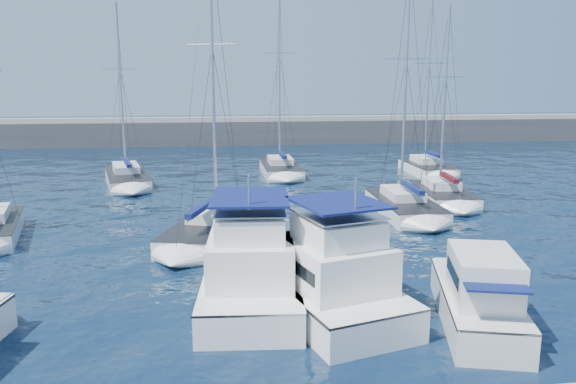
{
  "coord_description": "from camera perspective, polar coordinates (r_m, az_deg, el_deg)",
  "views": [
    {
      "loc": [
        -2.85,
        -22.28,
        8.46
      ],
      "look_at": [
        0.5,
        4.3,
        3.0
      ],
      "focal_mm": 35.0,
      "sensor_mm": 36.0,
      "label": 1
    }
  ],
  "objects": [
    {
      "name": "ground",
      "position": [
        24.01,
        0.09,
        -9.12
      ],
      "size": [
        220.0,
        220.0,
        0.0
      ],
      "primitive_type": "plane",
      "color": "black",
      "rests_on": "ground"
    },
    {
      "name": "breakwater",
      "position": [
        74.71,
        -5.0,
        5.79
      ],
      "size": [
        160.0,
        6.0,
        4.45
      ],
      "color": "#424244",
      "rests_on": "ground"
    },
    {
      "name": "motor_yacht_port_inner",
      "position": [
        21.97,
        -3.72,
        -7.99
      ],
      "size": [
        4.37,
        9.7,
        4.69
      ],
      "rotation": [
        0.0,
        0.0,
        -0.08
      ],
      "color": "white",
      "rests_on": "ground"
    },
    {
      "name": "motor_yacht_stbd_inner",
      "position": [
        20.97,
        3.91,
        -8.96
      ],
      "size": [
        5.87,
        9.06,
        4.69
      ],
      "rotation": [
        0.0,
        0.0,
        0.28
      ],
      "color": "white",
      "rests_on": "ground"
    },
    {
      "name": "motor_yacht_stbd_outer",
      "position": [
        20.81,
        18.77,
        -10.3
      ],
      "size": [
        4.06,
        7.12,
        3.2
      ],
      "rotation": [
        0.0,
        0.0,
        -0.26
      ],
      "color": "silver",
      "rests_on": "ground"
    },
    {
      "name": "sailboat_mid_b",
      "position": [
        30.75,
        -7.74,
        -3.53
      ],
      "size": [
        5.66,
        9.55,
        16.35
      ],
      "rotation": [
        0.0,
        0.0,
        -0.31
      ],
      "color": "silver",
      "rests_on": "ground"
    },
    {
      "name": "sailboat_mid_d",
      "position": [
        36.19,
        11.73,
        -1.38
      ],
      "size": [
        3.25,
        7.87,
        15.41
      ],
      "rotation": [
        0.0,
        0.0,
        -0.01
      ],
      "color": "silver",
      "rests_on": "ground"
    },
    {
      "name": "sailboat_mid_e",
      "position": [
        40.25,
        15.41,
        -0.28
      ],
      "size": [
        3.69,
        7.33,
        13.62
      ],
      "rotation": [
        0.0,
        0.0,
        -0.09
      ],
      "color": "white",
      "rests_on": "ground"
    },
    {
      "name": "sailboat_back_a",
      "position": [
        47.48,
        -16.06,
        1.43
      ],
      "size": [
        5.02,
        9.62,
        14.64
      ],
      "rotation": [
        0.0,
        0.0,
        0.22
      ],
      "color": "silver",
      "rests_on": "ground"
    },
    {
      "name": "sailboat_back_b",
      "position": [
        49.88,
        -0.75,
        2.4
      ],
      "size": [
        3.23,
        7.82,
        17.04
      ],
      "rotation": [
        0.0,
        0.0,
        0.01
      ],
      "color": "silver",
      "rests_on": "ground"
    },
    {
      "name": "sailboat_back_c",
      "position": [
        51.84,
        13.95,
        2.4
      ],
      "size": [
        3.09,
        7.2,
        15.6
      ],
      "rotation": [
        0.0,
        0.0,
        0.0
      ],
      "color": "white",
      "rests_on": "ground"
    }
  ]
}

